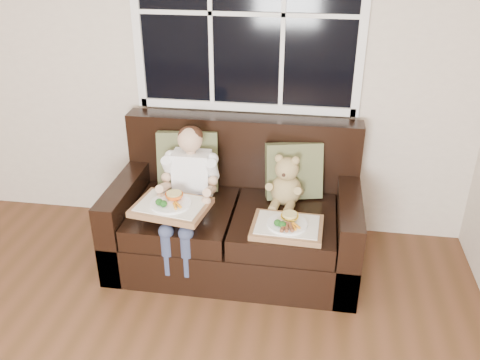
% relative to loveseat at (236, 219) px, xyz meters
% --- Properties ---
extents(window_back, '(1.62, 0.04, 1.37)m').
position_rel_loveseat_xyz_m(window_back, '(0.00, 0.46, 1.34)').
color(window_back, black).
rests_on(window_back, room_walls).
extents(loveseat, '(1.70, 0.92, 0.96)m').
position_rel_loveseat_xyz_m(loveseat, '(0.00, 0.00, 0.00)').
color(loveseat, black).
rests_on(loveseat, ground).
extents(pillow_left, '(0.46, 0.26, 0.44)m').
position_rel_loveseat_xyz_m(pillow_left, '(-0.38, 0.15, 0.36)').
color(pillow_left, '#60663F').
rests_on(pillow_left, loveseat).
extents(pillow_right, '(0.43, 0.27, 0.41)m').
position_rel_loveseat_xyz_m(pillow_right, '(0.39, 0.15, 0.34)').
color(pillow_right, '#60663F').
rests_on(pillow_right, loveseat).
extents(child, '(0.37, 0.59, 0.84)m').
position_rel_loveseat_xyz_m(child, '(-0.31, -0.12, 0.33)').
color(child, white).
rests_on(child, loveseat).
extents(teddy_bear, '(0.24, 0.30, 0.38)m').
position_rel_loveseat_xyz_m(teddy_bear, '(0.34, 0.03, 0.29)').
color(teddy_bear, tan).
rests_on(teddy_bear, loveseat).
extents(tray_left, '(0.51, 0.42, 0.11)m').
position_rel_loveseat_xyz_m(tray_left, '(-0.37, -0.34, 0.27)').
color(tray_left, '#8E5D40').
rests_on(tray_left, child).
extents(tray_right, '(0.46, 0.36, 0.10)m').
position_rel_loveseat_xyz_m(tray_right, '(0.38, -0.31, 0.17)').
color(tray_right, '#8E5D40').
rests_on(tray_right, loveseat).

